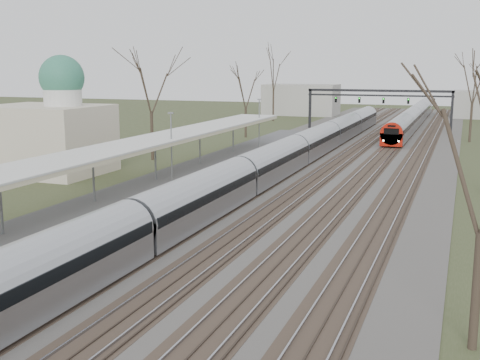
# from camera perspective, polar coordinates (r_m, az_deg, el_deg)

# --- Properties ---
(track_bed) EXTENTS (24.00, 160.00, 0.22)m
(track_bed) POSITION_cam_1_polar(r_m,az_deg,el_deg) (61.97, 9.10, 1.97)
(track_bed) COLOR #474442
(track_bed) RESTS_ON ground
(platform) EXTENTS (3.50, 69.00, 1.00)m
(platform) POSITION_cam_1_polar(r_m,az_deg,el_deg) (48.43, -6.00, 0.17)
(platform) COLOR #9E9B93
(platform) RESTS_ON ground
(canopy) EXTENTS (4.10, 50.00, 3.11)m
(canopy) POSITION_cam_1_polar(r_m,az_deg,el_deg) (43.97, -8.70, 3.56)
(canopy) COLOR slate
(canopy) RESTS_ON platform
(dome_building) EXTENTS (10.00, 8.00, 10.30)m
(dome_building) POSITION_cam_1_polar(r_m,az_deg,el_deg) (55.17, -17.72, 4.38)
(dome_building) COLOR beige
(dome_building) RESTS_ON ground
(signal_gantry) EXTENTS (21.00, 0.59, 6.08)m
(signal_gantry) POSITION_cam_1_polar(r_m,az_deg,el_deg) (90.98, 13.03, 7.63)
(signal_gantry) COLOR black
(signal_gantry) RESTS_ON ground
(tree_west_far) EXTENTS (5.50, 5.50, 11.33)m
(tree_west_far) POSITION_cam_1_polar(r_m,az_deg,el_deg) (60.65, -8.48, 9.36)
(tree_west_far) COLOR #2D231C
(tree_west_far) RESTS_ON ground
(train_near) EXTENTS (2.62, 90.21, 3.05)m
(train_near) POSITION_cam_1_polar(r_m,az_deg,el_deg) (56.80, 5.23, 2.73)
(train_near) COLOR #989BA1
(train_near) RESTS_ON ground
(train_far) EXTENTS (2.62, 60.21, 3.05)m
(train_far) POSITION_cam_1_polar(r_m,az_deg,el_deg) (100.78, 16.10, 5.80)
(train_far) COLOR #989BA1
(train_far) RESTS_ON ground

